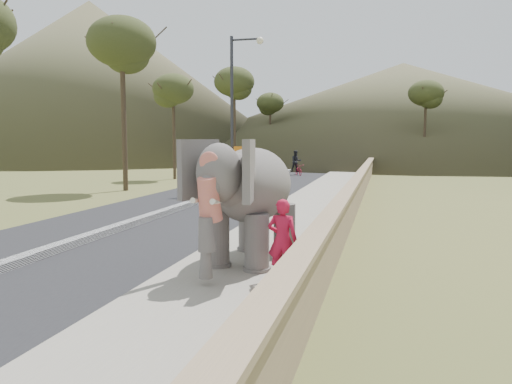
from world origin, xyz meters
The scene contains 12 objects.
ground centered at (0.00, 0.00, 0.00)m, with size 160.00×160.00×0.00m, color olive.
road centered at (-5.00, 10.00, 0.01)m, with size 7.00×120.00×0.03m, color black.
median centered at (-5.00, 10.00, 0.11)m, with size 0.35×120.00×0.22m, color black.
walkway centered at (0.00, 10.00, 0.07)m, with size 3.00×120.00×0.15m, color #9E9687.
parapet centered at (1.65, 10.00, 0.55)m, with size 0.30×120.00×1.10m, color tan.
lamppost centered at (-4.69, 15.98, 4.87)m, with size 1.76×0.36×8.00m.
signboard centered at (-4.50, 15.65, 1.64)m, with size 0.60×0.08×2.40m.
hill_left centered at (-38.00, 55.00, 11.00)m, with size 60.00×60.00×22.00m, color brown.
hill_far centered at (5.00, 70.00, 7.00)m, with size 80.00×80.00×14.00m, color brown.
elephant_and_man centered at (0.02, 1.35, 1.44)m, with size 2.39×3.80×2.59m.
motorcyclist centered at (-3.69, 28.43, 0.77)m, with size 1.28×1.65×1.90m.
trees centered at (0.61, 28.18, 4.11)m, with size 47.71×44.96×9.40m.
Camera 1 is at (2.77, -9.01, 2.80)m, focal length 35.00 mm.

